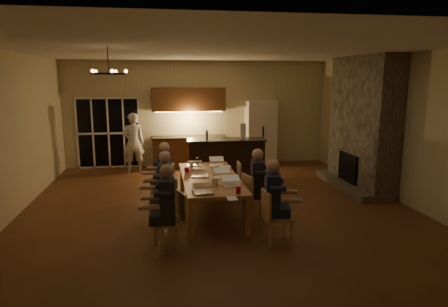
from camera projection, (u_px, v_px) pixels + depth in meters
floor at (219, 210)px, 8.23m from camera, size 9.00×9.00×0.00m
back_wall at (198, 114)px, 12.32m from camera, size 8.00×0.04×3.20m
left_wall at (2, 138)px, 7.31m from camera, size 0.04×9.00×3.20m
right_wall at (404, 129)px, 8.55m from camera, size 0.04×9.00×3.20m
ceiling at (219, 49)px, 7.63m from camera, size 8.00×9.00×0.04m
french_doors at (109, 133)px, 11.95m from camera, size 1.86×0.08×2.10m
fireplace at (363, 123)px, 9.67m from camera, size 0.58×2.50×3.20m
kitchenette at (189, 128)px, 12.03m from camera, size 2.24×0.68×2.40m
refrigerator at (260, 133)px, 12.36m from camera, size 0.90×0.68×2.00m
dining_table at (210, 195)px, 7.98m from camera, size 1.10×2.77×0.75m
bar_island at (226, 159)px, 10.70m from camera, size 2.13×0.82×1.08m
chair_left_near at (170, 221)px, 6.34m from camera, size 0.55×0.55×0.89m
chair_left_mid at (165, 201)px, 7.38m from camera, size 0.48×0.48×0.89m
chair_left_far at (163, 185)px, 8.43m from camera, size 0.51×0.51×0.89m
chair_right_near at (278, 217)px, 6.51m from camera, size 0.45×0.45×0.89m
chair_right_mid at (256, 197)px, 7.61m from camera, size 0.54×0.54×0.89m
chair_right_far at (248, 183)px, 8.64m from camera, size 0.46×0.46×0.89m
person_left_near at (168, 207)px, 6.22m from camera, size 0.63×0.63×1.38m
person_right_near at (273, 201)px, 6.54m from camera, size 0.71×0.71×1.38m
person_left_mid at (166, 188)px, 7.30m from camera, size 0.65×0.65×1.38m
person_right_mid at (257, 185)px, 7.55m from camera, size 0.68×0.68×1.38m
person_left_far at (165, 175)px, 8.32m from camera, size 0.70×0.70×1.38m
standing_person at (133, 143)px, 11.43m from camera, size 0.70×0.53×1.72m
chandelier at (109, 74)px, 6.80m from camera, size 0.61×0.61×0.03m
laptop_a at (204, 187)px, 6.76m from camera, size 0.34×0.30×0.23m
laptop_b at (232, 180)px, 7.18m from camera, size 0.33×0.29×0.23m
laptop_c at (200, 171)px, 7.91m from camera, size 0.36×0.33×0.23m
laptop_d at (223, 172)px, 7.81m from camera, size 0.34×0.31×0.23m
laptop_e at (194, 161)px, 8.90m from camera, size 0.32×0.28×0.23m
laptop_f at (217, 160)px, 8.93m from camera, size 0.33×0.30×0.23m
mug_front at (214, 181)px, 7.40m from camera, size 0.07×0.07×0.10m
mug_mid at (214, 169)px, 8.38m from camera, size 0.08×0.08×0.10m
mug_back at (191, 166)px, 8.67m from camera, size 0.08×0.08×0.10m
redcup_near at (238, 190)px, 6.75m from camera, size 0.08×0.08×0.12m
redcup_mid at (187, 170)px, 8.27m from camera, size 0.10×0.10×0.12m
can_silver at (216, 184)px, 7.16m from camera, size 0.06×0.06×0.12m
can_cola at (197, 160)px, 9.20m from camera, size 0.06×0.06×0.12m
plate_near at (233, 183)px, 7.37m from camera, size 0.25×0.25×0.02m
plate_left at (199, 190)px, 6.95m from camera, size 0.25×0.25×0.02m
plate_far at (225, 167)px, 8.77m from camera, size 0.26×0.26×0.02m
notepad at (232, 199)px, 6.45m from camera, size 0.16×0.23×0.01m
bar_bottle at (207, 135)px, 10.55m from camera, size 0.07×0.07×0.24m
bar_blender at (243, 131)px, 10.57m from camera, size 0.16×0.16×0.42m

